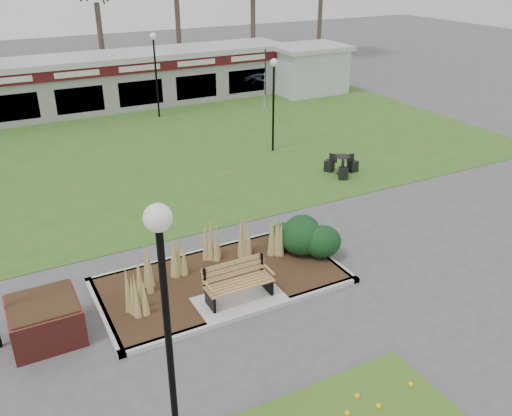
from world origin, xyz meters
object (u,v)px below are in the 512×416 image
lamp_post_mid_right (274,85)px  bistro_set_d (342,168)px  food_pavilion (73,85)px  park_bench (238,281)px  brick_planter (45,320)px  lamp_post_near_right (164,288)px  lamp_post_far_right (155,57)px  patio_umbrella (265,91)px  service_hut (308,69)px

lamp_post_mid_right → bistro_set_d: size_ratio=2.89×
food_pavilion → lamp_post_mid_right: 12.19m
food_pavilion → bistro_set_d: size_ratio=17.99×
lamp_post_mid_right → bistro_set_d: (1.02, -3.64, -2.62)m
park_bench → lamp_post_mid_right: bearing=56.1°
brick_planter → lamp_post_near_right: (1.44, -4.50, 3.07)m
lamp_post_mid_right → bistro_set_d: bearing=-74.3°
lamp_post_far_right → bistro_set_d: 11.97m
brick_planter → lamp_post_mid_right: 13.94m
lamp_post_mid_right → brick_planter: bearing=-141.2°
brick_planter → patio_umbrella: patio_umbrella is taller
lamp_post_far_right → bistro_set_d: bearing=-71.5°
service_hut → bistro_set_d: 13.58m
service_hut → park_bench: bearing=-127.3°
park_bench → food_pavilion: (0.00, 19.71, 0.89)m
brick_planter → bistro_set_d: 12.73m
service_hut → patio_umbrella: size_ratio=1.72×
lamp_post_near_right → lamp_post_far_right: 21.54m
lamp_post_near_right → patio_umbrella: 20.26m
park_bench → lamp_post_mid_right: lamp_post_mid_right is taller
lamp_post_far_right → patio_umbrella: lamp_post_far_right is taller
service_hut → lamp_post_mid_right: lamp_post_mid_right is taller
lamp_post_mid_right → service_hut: bearing=49.3°
food_pavilion → bistro_set_d: bearing=-62.4°
lamp_post_near_right → park_bench: bearing=51.7°
lamp_post_mid_right → lamp_post_far_right: 7.86m
service_hut → lamp_post_far_right: (-9.87, -1.00, 1.65)m
brick_planter → bistro_set_d: (11.72, 4.97, -0.21)m
service_hut → lamp_post_near_right: (-16.46, -21.50, 2.09)m
food_pavilion → lamp_post_far_right: (3.63, -2.96, 1.63)m
patio_umbrella → lamp_post_near_right: bearing=-122.9°
food_pavilion → lamp_post_near_right: bearing=-97.2°
service_hut → lamp_post_near_right: bearing=-127.4°
brick_planter → lamp_post_far_right: size_ratio=0.35×
food_pavilion → lamp_post_near_right: size_ratio=5.06×
lamp_post_near_right → bistro_set_d: bearing=42.7°
brick_planter → food_pavilion: food_pavilion is taller
lamp_post_near_right → bistro_set_d: (10.28, 9.47, -3.28)m
bistro_set_d → food_pavilion: bearing=117.6°
bistro_set_d → brick_planter: bearing=-157.0°
food_pavilion → patio_umbrella: food_pavilion is taller
lamp_post_far_right → lamp_post_mid_right: bearing=-70.2°
food_pavilion → park_bench: bearing=-90.0°
lamp_post_far_right → park_bench: bearing=-102.2°
lamp_post_mid_right → bistro_set_d: 4.60m
brick_planter → service_hut: 24.71m
bistro_set_d → lamp_post_mid_right: bearing=105.7°
park_bench → lamp_post_mid_right: 11.51m
park_bench → brick_planter: (-4.40, 0.75, -0.11)m
brick_planter → lamp_post_near_right: lamp_post_near_right is taller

